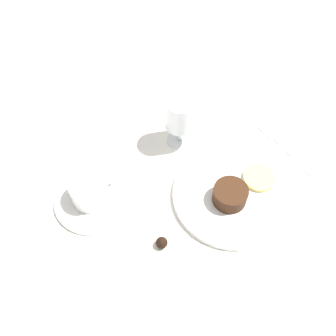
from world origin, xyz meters
name	(u,v)px	position (x,y,z in m)	size (l,w,h in m)	color
ground_plane	(210,198)	(0.00, 0.00, 0.00)	(3.00, 3.00, 0.00)	white
dinner_plate	(231,195)	(0.04, -0.02, 0.01)	(0.25, 0.25, 0.01)	white
saucer	(93,200)	(-0.21, 0.15, 0.01)	(0.16, 0.16, 0.01)	white
coffee_cup	(89,191)	(-0.21, 0.15, 0.04)	(0.11, 0.08, 0.05)	white
spoon	(114,188)	(-0.15, 0.14, 0.01)	(0.06, 0.10, 0.00)	silver
wine_glass	(180,115)	(0.05, 0.17, 0.09)	(0.07, 0.07, 0.13)	silver
fork	(279,142)	(0.23, 0.02, 0.00)	(0.03, 0.18, 0.01)	silver
dessert_cake	(230,195)	(0.02, -0.03, 0.03)	(0.07, 0.07, 0.04)	#381E0F
pineapple_slice	(259,178)	(0.11, -0.03, 0.02)	(0.07, 0.07, 0.01)	#EFE075
chocolate_truffle	(162,243)	(-0.15, -0.02, 0.01)	(0.02, 0.02, 0.02)	black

